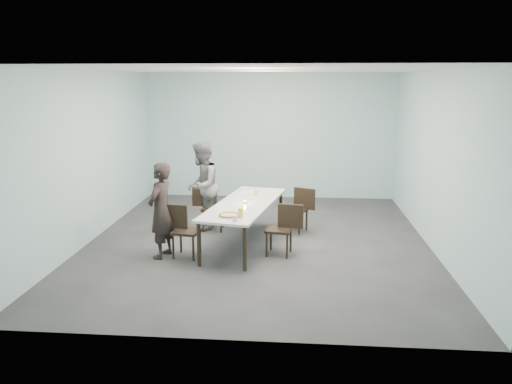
# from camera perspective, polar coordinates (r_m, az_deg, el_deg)

# --- Properties ---
(ground) EXTENTS (7.00, 7.00, 0.00)m
(ground) POSITION_cam_1_polar(r_m,az_deg,el_deg) (9.02, 0.21, -5.64)
(ground) COLOR #333335
(ground) RESTS_ON ground
(room_shell) EXTENTS (6.02, 7.02, 3.01)m
(room_shell) POSITION_cam_1_polar(r_m,az_deg,el_deg) (8.59, 0.23, 7.27)
(room_shell) COLOR #ABD3D7
(room_shell) RESTS_ON ground
(table) EXTENTS (1.37, 2.72, 0.75)m
(table) POSITION_cam_1_polar(r_m,az_deg,el_deg) (8.68, -1.31, -1.61)
(table) COLOR white
(table) RESTS_ON ground
(chair_near_left) EXTENTS (0.64, 0.47, 0.87)m
(chair_near_left) POSITION_cam_1_polar(r_m,az_deg,el_deg) (8.22, -8.49, -3.97)
(chair_near_left) COLOR black
(chair_near_left) RESTS_ON ground
(chair_far_left) EXTENTS (0.61, 0.43, 0.87)m
(chair_far_left) POSITION_cam_1_polar(r_m,az_deg,el_deg) (9.60, -5.40, -1.44)
(chair_far_left) COLOR black
(chair_far_left) RESTS_ON ground
(chair_near_right) EXTENTS (0.64, 0.48, 0.87)m
(chair_near_right) POSITION_cam_1_polar(r_m,az_deg,el_deg) (8.20, 3.19, -3.87)
(chair_near_right) COLOR black
(chair_near_right) RESTS_ON ground
(chair_far_right) EXTENTS (0.65, 0.56, 0.87)m
(chair_far_right) POSITION_cam_1_polar(r_m,az_deg,el_deg) (9.44, 4.93, -1.68)
(chair_far_right) COLOR black
(chair_far_right) RESTS_ON ground
(diner_near) EXTENTS (0.50, 0.64, 1.56)m
(diner_near) POSITION_cam_1_polar(r_m,az_deg,el_deg) (8.18, -10.82, -2.09)
(diner_near) COLOR black
(diner_near) RESTS_ON ground
(diner_far) EXTENTS (0.73, 0.90, 1.71)m
(diner_far) POSITION_cam_1_polar(r_m,az_deg,el_deg) (9.59, -6.20, 0.71)
(diner_far) COLOR slate
(diner_far) RESTS_ON ground
(pizza) EXTENTS (0.34, 0.34, 0.04)m
(pizza) POSITION_cam_1_polar(r_m,az_deg,el_deg) (7.82, -3.12, -2.67)
(pizza) COLOR white
(pizza) RESTS_ON table
(side_plate) EXTENTS (0.18, 0.18, 0.01)m
(side_plate) POSITION_cam_1_polar(r_m,az_deg,el_deg) (8.02, -1.48, -2.37)
(side_plate) COLOR white
(side_plate) RESTS_ON table
(beer_glass) EXTENTS (0.08, 0.08, 0.15)m
(beer_glass) POSITION_cam_1_polar(r_m,az_deg,el_deg) (7.72, -1.78, -2.43)
(beer_glass) COLOR yellow
(beer_glass) RESTS_ON table
(water_tumbler) EXTENTS (0.08, 0.08, 0.09)m
(water_tumbler) POSITION_cam_1_polar(r_m,az_deg,el_deg) (7.55, -2.40, -3.03)
(water_tumbler) COLOR silver
(water_tumbler) RESTS_ON table
(tealight) EXTENTS (0.06, 0.06, 0.05)m
(tealight) POSITION_cam_1_polar(r_m,az_deg,el_deg) (8.61, -1.27, -1.20)
(tealight) COLOR silver
(tealight) RESTS_ON table
(amber_tumbler) EXTENTS (0.07, 0.07, 0.08)m
(amber_tumbler) POSITION_cam_1_polar(r_m,az_deg,el_deg) (9.27, -0.06, -0.05)
(amber_tumbler) COLOR yellow
(amber_tumbler) RESTS_ON table
(menu) EXTENTS (0.34, 0.27, 0.01)m
(menu) POSITION_cam_1_polar(r_m,az_deg,el_deg) (9.48, -0.58, -0.00)
(menu) COLOR silver
(menu) RESTS_ON table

